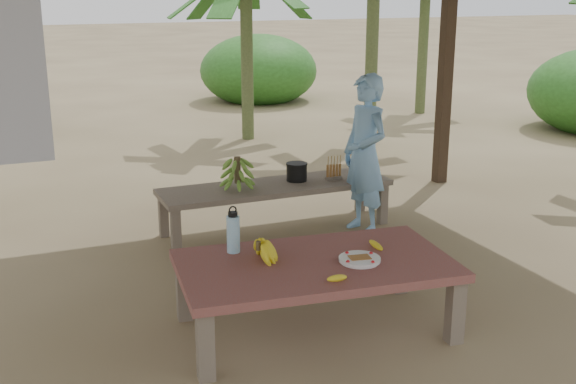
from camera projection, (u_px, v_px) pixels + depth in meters
name	position (u px, v px, depth m)	size (l,w,h in m)	color
ground	(301.00, 291.00, 5.52)	(80.00, 80.00, 0.00)	brown
work_table	(315.00, 270.00, 4.78)	(1.90, 1.19, 0.50)	brown
bench	(276.00, 190.00, 6.79)	(2.20, 0.61, 0.45)	brown
ripe_banana_bunch	(258.00, 250.00, 4.75)	(0.25, 0.21, 0.15)	yellow
plate	(360.00, 260.00, 4.74)	(0.28, 0.28, 0.04)	white
loose_banana_front	(337.00, 278.00, 4.43)	(0.04, 0.16, 0.04)	yellow
loose_banana_side	(376.00, 245.00, 5.00)	(0.04, 0.15, 0.04)	yellow
water_flask	(233.00, 233.00, 4.89)	(0.09, 0.09, 0.33)	#44A2D6
green_banana_stalk	(237.00, 172.00, 6.59)	(0.28, 0.28, 0.32)	#598C2D
cooking_pot	(297.00, 172.00, 6.89)	(0.20, 0.20, 0.17)	black
skewer_rack	(334.00, 167.00, 6.92)	(0.18, 0.08, 0.24)	#A57F47
woman	(365.00, 155.00, 6.67)	(0.54, 0.36, 1.49)	#6EA0D0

